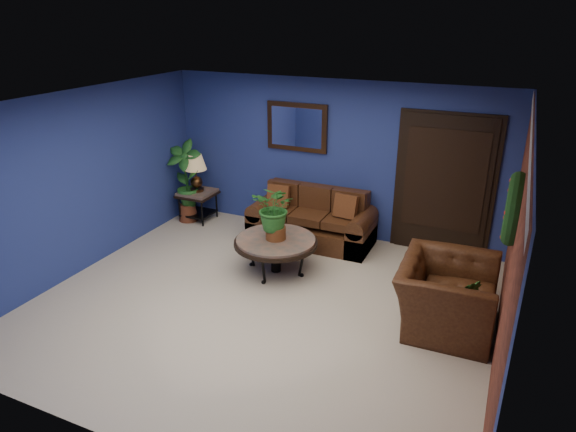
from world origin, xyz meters
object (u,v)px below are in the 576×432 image
at_px(sofa, 313,223).
at_px(coffee_table, 276,242).
at_px(side_chair, 353,216).
at_px(end_table, 198,198).
at_px(armchair, 446,295).
at_px(table_lamp, 196,168).

xyz_separation_m(sofa, coffee_table, (-0.08, -1.20, 0.16)).
height_order(coffee_table, side_chair, side_chair).
distance_m(end_table, side_chair, 2.81).
bearing_deg(sofa, armchair, -35.02).
xyz_separation_m(coffee_table, armchair, (2.37, -0.40, -0.05)).
distance_m(coffee_table, side_chair, 1.44).
bearing_deg(table_lamp, side_chair, 1.30).
relative_size(side_chair, armchair, 0.72).
bearing_deg(end_table, coffee_table, -29.61).
bearing_deg(end_table, sofa, 0.61).
distance_m(end_table, table_lamp, 0.53).
relative_size(sofa, coffee_table, 1.66).
relative_size(sofa, side_chair, 2.20).
height_order(end_table, armchair, armchair).
height_order(sofa, armchair, sofa).
bearing_deg(side_chair, end_table, 167.85).
height_order(sofa, coffee_table, sofa).
distance_m(coffee_table, armchair, 2.41).
xyz_separation_m(coffee_table, side_chair, (0.73, 1.24, 0.05)).
relative_size(sofa, table_lamp, 3.08).
xyz_separation_m(end_table, table_lamp, (0.00, -0.00, 0.53)).
bearing_deg(side_chair, table_lamp, 167.85).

